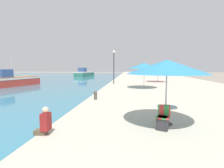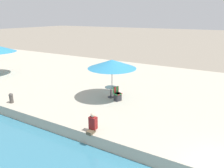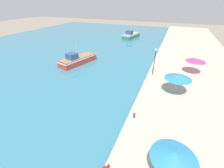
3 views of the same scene
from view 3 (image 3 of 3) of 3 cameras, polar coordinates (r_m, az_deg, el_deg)
name	(u,v)px [view 3 (image 3 of 3)]	position (r m, az deg, el deg)	size (l,w,h in m)	color
water_basin	(63,44)	(49.50, -18.22, 14.16)	(56.00, 90.00, 0.04)	teal
quay_promenade	(193,59)	(38.66, 28.60, 8.38)	(16.00, 90.00, 0.64)	#BCB29E
fishing_boat_near	(78,59)	(32.79, -13.00, 9.10)	(4.96, 8.85, 4.53)	red
fishing_boat_mid	(131,35)	(55.75, 7.22, 17.95)	(4.64, 8.53, 4.67)	#33705B
cafe_umbrella_pink	(174,155)	(11.73, 22.65, -23.76)	(3.18, 3.18, 2.64)	#B7B7B7
cafe_umbrella_white	(178,77)	(21.62, 23.97, 2.58)	(3.51, 3.51, 2.77)	#B7B7B7
cafe_umbrella_striped	(196,60)	(29.42, 29.33, 8.03)	(3.19, 3.19, 2.67)	#B7B7B7
person_at_quay	(106,168)	(12.76, -2.36, -29.34)	(0.54, 0.36, 0.99)	brown
mooring_bollard	(134,115)	(16.86, 8.47, -11.59)	(0.26, 0.26, 0.65)	#4C4742
lamppost	(155,57)	(25.75, 16.04, 9.71)	(0.36, 0.36, 4.56)	#232328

